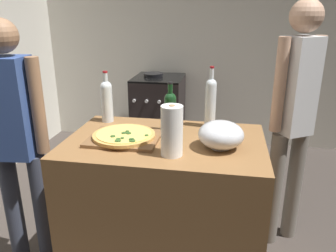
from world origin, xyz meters
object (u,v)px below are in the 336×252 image
at_px(paper_towel_roll, 172,131).
at_px(person_in_red, 294,114).
at_px(pizza, 124,135).
at_px(wine_bottle_amber, 170,110).
at_px(mixing_bowl, 221,135).
at_px(person_in_stripes, 16,136).
at_px(wine_bottle_dark, 211,101).
at_px(stove, 159,113).
at_px(wine_bottle_clear, 107,99).

height_order(paper_towel_roll, person_in_red, person_in_red).
xyz_separation_m(pizza, wine_bottle_amber, (0.24, 0.19, 0.11)).
bearing_deg(mixing_bowl, pizza, 177.86).
bearing_deg(person_in_stripes, wine_bottle_amber, 14.69).
bearing_deg(wine_bottle_dark, paper_towel_roll, -109.01).
bearing_deg(person_in_stripes, wine_bottle_dark, 18.01).
relative_size(person_in_stripes, person_in_red, 0.94).
distance_m(paper_towel_roll, wine_bottle_amber, 0.36).
bearing_deg(mixing_bowl, wine_bottle_amber, 145.61).
height_order(mixing_bowl, stove, mixing_bowl).
relative_size(pizza, wine_bottle_dark, 0.93).
xyz_separation_m(pizza, mixing_bowl, (0.55, -0.02, 0.05)).
height_order(pizza, person_in_red, person_in_red).
bearing_deg(mixing_bowl, person_in_stripes, -179.05).
distance_m(pizza, wine_bottle_dark, 0.59).
relative_size(wine_bottle_dark, person_in_stripes, 0.24).
distance_m(pizza, person_in_stripes, 0.66).
height_order(stove, person_in_red, person_in_red).
bearing_deg(mixing_bowl, person_in_red, 49.53).
distance_m(wine_bottle_clear, person_in_stripes, 0.59).
bearing_deg(wine_bottle_clear, wine_bottle_amber, -14.91).
xyz_separation_m(pizza, wine_bottle_dark, (0.47, 0.33, 0.14)).
distance_m(mixing_bowl, person_in_red, 0.72).
distance_m(wine_bottle_clear, stove, 1.85).
bearing_deg(wine_bottle_clear, stove, 90.43).
xyz_separation_m(wine_bottle_amber, wine_bottle_clear, (-0.45, 0.12, 0.02)).
bearing_deg(stove, paper_towel_roll, -76.57).
distance_m(mixing_bowl, stove, 2.28).
xyz_separation_m(paper_towel_roll, stove, (-0.53, 2.21, -0.61)).
xyz_separation_m(stove, person_in_red, (1.24, -1.53, 0.53)).
bearing_deg(wine_bottle_amber, person_in_red, 23.08).
bearing_deg(wine_bottle_clear, person_in_red, 9.90).
distance_m(stove, person_in_red, 2.04).
relative_size(stove, person_in_stripes, 0.58).
xyz_separation_m(wine_bottle_dark, person_in_stripes, (-1.13, -0.37, -0.18)).
bearing_deg(mixing_bowl, paper_towel_roll, -151.29).
xyz_separation_m(mixing_bowl, wine_bottle_dark, (-0.08, 0.35, 0.09)).
bearing_deg(pizza, mixing_bowl, -2.14).
height_order(paper_towel_roll, wine_bottle_dark, wine_bottle_dark).
distance_m(pizza, person_in_red, 1.15).
distance_m(pizza, mixing_bowl, 0.55).
height_order(wine_bottle_dark, person_in_red, person_in_red).
height_order(pizza, wine_bottle_amber, wine_bottle_amber).
distance_m(mixing_bowl, wine_bottle_amber, 0.39).
distance_m(mixing_bowl, person_in_stripes, 1.21).
bearing_deg(wine_bottle_clear, wine_bottle_dark, 1.18).
relative_size(paper_towel_roll, wine_bottle_amber, 0.87).
bearing_deg(person_in_stripes, wine_bottle_clear, 38.16).
bearing_deg(wine_bottle_dark, pizza, -145.22).
distance_m(wine_bottle_clear, person_in_red, 1.25).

